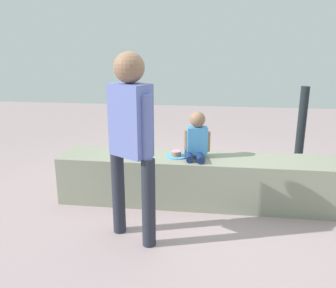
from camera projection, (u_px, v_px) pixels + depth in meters
The scene contains 12 objects.
ground_plane at pixel (196, 201), 3.88m from camera, with size 12.00×12.00×0.00m, color #A48C8F.
concrete_ledge at pixel (196, 180), 3.81m from camera, with size 2.92×0.54×0.51m, color gray.
child_seated at pixel (197, 138), 3.67m from camera, with size 0.28×0.33×0.48m.
adult_standing at pixel (131, 132), 2.89m from camera, with size 0.42×0.34×1.61m.
cake_plate at pixel (176, 155), 3.75m from camera, with size 0.22×0.22×0.07m.
gift_bag at pixel (238, 177), 4.22m from camera, with size 0.23×0.11×0.29m.
railing_post at pixel (300, 140), 4.67m from camera, with size 0.36×0.36×1.14m.
water_bottle_near_gift at pixel (243, 169), 4.56m from camera, with size 0.07×0.07×0.24m.
water_bottle_far_side at pixel (232, 164), 4.77m from camera, with size 0.07×0.07×0.19m.
party_cup_red at pixel (288, 185), 4.17m from camera, with size 0.08×0.08×0.11m, color red.
cake_box_white at pixel (166, 178), 4.39m from camera, with size 0.29×0.27×0.11m, color white.
handbag_black_leather at pixel (126, 152), 5.22m from camera, with size 0.27×0.15×0.33m.
Camera 1 is at (0.16, -3.56, 1.68)m, focal length 38.00 mm.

